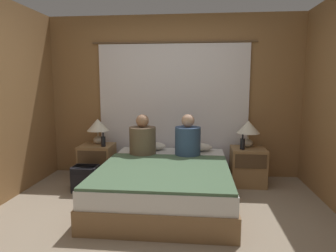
{
  "coord_description": "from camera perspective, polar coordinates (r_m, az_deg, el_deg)",
  "views": [
    {
      "loc": [
        0.39,
        -2.91,
        1.47
      ],
      "look_at": [
        0.0,
        0.99,
        0.9
      ],
      "focal_mm": 32.0,
      "sensor_mm": 36.0,
      "label": 1
    }
  ],
  "objects": [
    {
      "name": "ground_plane",
      "position": [
        3.28,
        -1.83,
        -18.37
      ],
      "size": [
        16.0,
        16.0,
        0.0
      ],
      "primitive_type": "plane",
      "color": "gray"
    },
    {
      "name": "wall_back",
      "position": [
        4.75,
        1.0,
        5.6
      ],
      "size": [
        4.05,
        0.06,
        2.5
      ],
      "color": "olive",
      "rests_on": "ground_plane"
    },
    {
      "name": "curtain_panel",
      "position": [
        4.7,
        0.94,
        3.04
      ],
      "size": [
        2.53,
        0.02,
        2.09
      ],
      "color": "white",
      "rests_on": "ground_plane"
    },
    {
      "name": "bed",
      "position": [
        3.83,
        -0.47,
        -10.77
      ],
      "size": [
        1.59,
        2.04,
        0.45
      ],
      "color": "olive",
      "rests_on": "ground_plane"
    },
    {
      "name": "nightstand_left",
      "position": [
        4.71,
        -13.31,
        -6.71
      ],
      "size": [
        0.48,
        0.46,
        0.54
      ],
      "color": "#937047",
      "rests_on": "ground_plane"
    },
    {
      "name": "nightstand_right",
      "position": [
        4.52,
        14.95,
        -7.41
      ],
      "size": [
        0.48,
        0.46,
        0.54
      ],
      "color": "#937047",
      "rests_on": "ground_plane"
    },
    {
      "name": "lamp_left",
      "position": [
        4.68,
        -13.23,
        -0.11
      ],
      "size": [
        0.33,
        0.33,
        0.39
      ],
      "color": "#B2A899",
      "rests_on": "nightstand_left"
    },
    {
      "name": "lamp_right",
      "position": [
        4.48,
        15.05,
        -0.53
      ],
      "size": [
        0.33,
        0.33,
        0.39
      ],
      "color": "#B2A899",
      "rests_on": "nightstand_right"
    },
    {
      "name": "pillow_left",
      "position": [
        4.6,
        -3.68,
        -3.8
      ],
      "size": [
        0.52,
        0.28,
        0.12
      ],
      "color": "silver",
      "rests_on": "bed"
    },
    {
      "name": "pillow_right",
      "position": [
        4.54,
        5.08,
        -3.98
      ],
      "size": [
        0.52,
        0.28,
        0.12
      ],
      "color": "silver",
      "rests_on": "bed"
    },
    {
      "name": "blanket_on_bed",
      "position": [
        3.49,
        -0.96,
        -8.46
      ],
      "size": [
        1.53,
        1.43,
        0.03
      ],
      "color": "#4C6B4C",
      "rests_on": "bed"
    },
    {
      "name": "person_left_in_bed",
      "position": [
        4.22,
        -4.86,
        -2.55
      ],
      "size": [
        0.37,
        0.37,
        0.58
      ],
      "color": "brown",
      "rests_on": "bed"
    },
    {
      "name": "person_right_in_bed",
      "position": [
        4.15,
        3.78,
        -2.62
      ],
      "size": [
        0.35,
        0.35,
        0.59
      ],
      "color": "#38517A",
      "rests_on": "bed"
    },
    {
      "name": "beer_bottle_on_left_stand",
      "position": [
        4.51,
        -12.23,
        -2.83
      ],
      "size": [
        0.07,
        0.07,
        0.21
      ],
      "color": "black",
      "rests_on": "nightstand_left"
    },
    {
      "name": "beer_bottle_on_right_stand",
      "position": [
        4.34,
        14.0,
        -3.28
      ],
      "size": [
        0.07,
        0.07,
        0.21
      ],
      "color": "black",
      "rests_on": "nightstand_right"
    },
    {
      "name": "backpack_on_floor",
      "position": [
        4.28,
        -15.45,
        -9.33
      ],
      "size": [
        0.33,
        0.28,
        0.35
      ],
      "color": "black",
      "rests_on": "ground_plane"
    }
  ]
}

